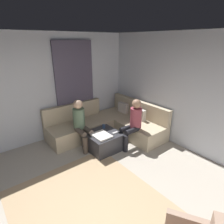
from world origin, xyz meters
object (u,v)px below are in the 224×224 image
sectional_couch (109,124)px  person_on_couch_side (81,123)px  game_remote (115,133)px  coffee_mug (104,126)px  ottoman (103,141)px  person_on_couch_back (133,122)px

sectional_couch → person_on_couch_side: bearing=-81.2°
game_remote → coffee_mug: bearing=-174.3°
sectional_couch → coffee_mug: sectional_couch is taller
game_remote → person_on_couch_side: bearing=-135.3°
sectional_couch → person_on_couch_side: size_ratio=2.12×
game_remote → ottoman: bearing=-129.3°
ottoman → game_remote: (0.18, 0.22, 0.22)m
ottoman → person_on_couch_side: person_on_couch_side is taller
coffee_mug → person_on_couch_side: (-0.18, -0.53, 0.19)m
coffee_mug → person_on_couch_back: size_ratio=0.08×
coffee_mug → sectional_couch: bearing=128.1°
sectional_couch → person_on_couch_back: (0.88, 0.06, 0.38)m
coffee_mug → game_remote: bearing=5.7°
game_remote → person_on_couch_side: person_on_couch_side is taller
sectional_couch → game_remote: 0.83m
ottoman → person_on_couch_side: 0.70m
coffee_mug → person_on_couch_side: size_ratio=0.08×
coffee_mug → person_on_couch_back: person_on_couch_back is taller
person_on_couch_side → person_on_couch_back: bearing=144.0°
game_remote → person_on_couch_back: size_ratio=0.12×
person_on_couch_back → sectional_couch: bearing=3.6°
ottoman → coffee_mug: bearing=140.7°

